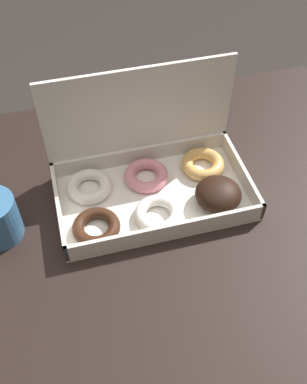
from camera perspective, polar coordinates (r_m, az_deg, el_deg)
ground_plane at (r=1.63m, az=-1.90°, el=-19.87°), size 8.00×8.00×0.00m
dining_table at (r=1.04m, az=-2.84°, el=-6.55°), size 1.24×0.82×0.77m
donut_box at (r=0.96m, az=0.30°, el=1.93°), size 0.41×0.24×0.25m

